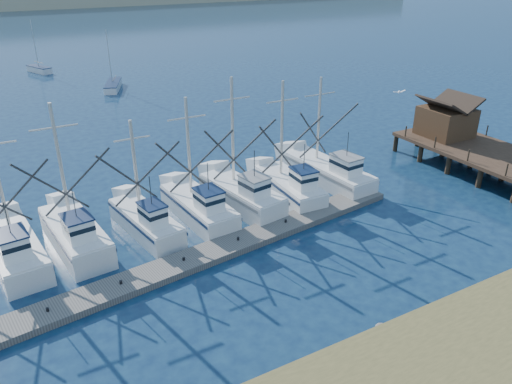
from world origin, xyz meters
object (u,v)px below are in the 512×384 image
(sailboat_far, at_px, (39,69))
(sailboat_near, at_px, (113,86))
(floating_dock, at_px, (198,258))
(timber_pier, at_px, (476,141))

(sailboat_far, bearing_deg, sailboat_near, -88.64)
(floating_dock, relative_size, sailboat_far, 3.94)
(timber_pier, bearing_deg, floating_dock, -175.74)
(sailboat_near, bearing_deg, sailboat_far, 135.19)
(timber_pier, relative_size, sailboat_near, 2.47)
(floating_dock, height_order, timber_pier, timber_pier)
(sailboat_far, bearing_deg, floating_dock, -111.95)
(floating_dock, distance_m, sailboat_far, 63.68)
(timber_pier, distance_m, sailboat_far, 67.65)
(floating_dock, height_order, sailboat_near, sailboat_near)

